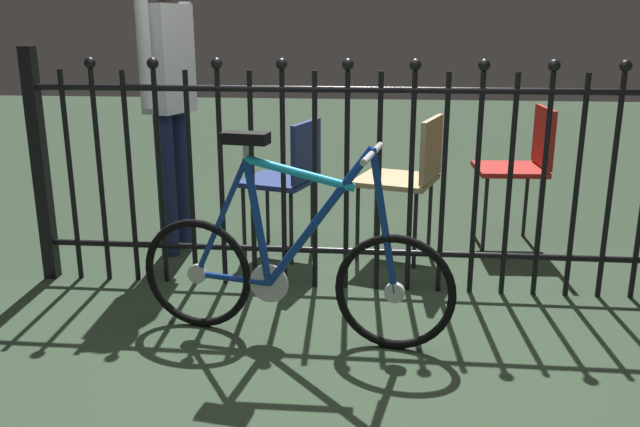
{
  "coord_description": "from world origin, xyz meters",
  "views": [
    {
      "loc": [
        0.16,
        -2.66,
        1.37
      ],
      "look_at": [
        -0.11,
        0.21,
        0.55
      ],
      "focal_mm": 37.54,
      "sensor_mm": 36.0,
      "label": 1
    }
  ],
  "objects_px": {
    "chair_navy": "(289,173)",
    "person_visitor": "(169,82)",
    "bicycle": "(292,267)",
    "chair_tan": "(409,172)",
    "chair_red": "(523,160)"
  },
  "relations": [
    {
      "from": "chair_tan",
      "to": "person_visitor",
      "type": "distance_m",
      "value": 1.5
    },
    {
      "from": "chair_tan",
      "to": "bicycle",
      "type": "bearing_deg",
      "value": -115.72
    },
    {
      "from": "bicycle",
      "to": "chair_tan",
      "type": "distance_m",
      "value": 1.27
    },
    {
      "from": "person_visitor",
      "to": "bicycle",
      "type": "bearing_deg",
      "value": -52.02
    },
    {
      "from": "chair_red",
      "to": "chair_navy",
      "type": "distance_m",
      "value": 1.46
    },
    {
      "from": "bicycle",
      "to": "chair_red",
      "type": "xyz_separation_m",
      "value": [
        1.26,
        1.46,
        0.21
      ]
    },
    {
      "from": "chair_navy",
      "to": "person_visitor",
      "type": "xyz_separation_m",
      "value": [
        -0.71,
        0.0,
        0.53
      ]
    },
    {
      "from": "chair_red",
      "to": "chair_navy",
      "type": "relative_size",
      "value": 1.06
    },
    {
      "from": "chair_red",
      "to": "chair_tan",
      "type": "bearing_deg",
      "value": -155.56
    },
    {
      "from": "chair_navy",
      "to": "chair_tan",
      "type": "bearing_deg",
      "value": 1.72
    },
    {
      "from": "bicycle",
      "to": "chair_red",
      "type": "distance_m",
      "value": 1.94
    },
    {
      "from": "chair_navy",
      "to": "person_visitor",
      "type": "relative_size",
      "value": 0.48
    },
    {
      "from": "bicycle",
      "to": "chair_navy",
      "type": "relative_size",
      "value": 1.73
    },
    {
      "from": "chair_navy",
      "to": "person_visitor",
      "type": "height_order",
      "value": "person_visitor"
    },
    {
      "from": "bicycle",
      "to": "chair_tan",
      "type": "xyz_separation_m",
      "value": [
        0.55,
        1.13,
        0.2
      ]
    }
  ]
}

